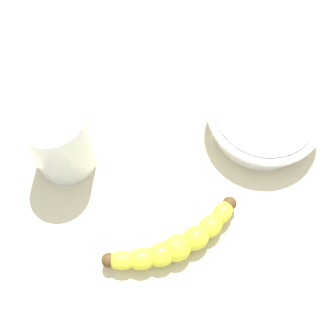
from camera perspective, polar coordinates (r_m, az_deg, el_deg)
wooden_tabletop at (r=66.61cm, az=-0.60°, el=-5.25°), size 120.00×120.00×3.00cm
banana at (r=61.41cm, az=1.15°, el=-9.71°), size 20.60×7.67×3.76cm
smoothie_glass at (r=65.00cm, az=-13.92°, el=3.52°), size 9.23×9.23×11.98cm
ceramic_bowl at (r=70.21cm, az=12.38°, el=6.28°), size 18.00×18.00×4.74cm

